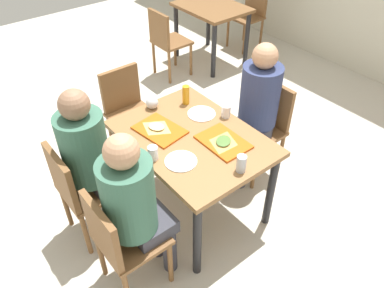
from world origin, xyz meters
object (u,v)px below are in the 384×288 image
person_in_red (91,154)px  paper_plate_center (202,114)px  chair_far_side (264,123)px  soda_can (241,164)px  tray_red_near (160,130)px  plastic_cup_a (226,111)px  chair_near_right (120,239)px  background_chair_far (250,12)px  pizza_slice_a (157,127)px  plastic_cup_b (153,153)px  paper_plate_near_edge (181,161)px  person_in_brown_jacket (135,202)px  chair_left_end (128,107)px  pizza_slice_b (223,141)px  background_chair_near (166,39)px  background_table (212,16)px  foil_bundle (152,103)px  tray_red_far (223,142)px  chair_near_left (79,188)px  person_far_side (256,105)px  main_table (192,147)px

person_in_red → paper_plate_center: (0.11, 0.90, 0.00)m
chair_far_side → soda_can: 0.97m
tray_red_near → plastic_cup_a: 0.54m
soda_can → chair_near_right: bearing=-103.5°
paper_plate_center → background_chair_far: 2.98m
pizza_slice_a → plastic_cup_b: bearing=-38.5°
paper_plate_near_edge → plastic_cup_a: (-0.20, 0.59, 0.05)m
pizza_slice_a → paper_plate_center: bearing=82.1°
chair_near_right → tray_red_near: chair_near_right is taller
person_in_brown_jacket → plastic_cup_a: size_ratio=12.70×
chair_left_end → pizza_slice_b: size_ratio=3.58×
person_in_red → plastic_cup_a: 1.06m
pizza_slice_a → background_chair_near: size_ratio=0.26×
chair_left_end → background_table: size_ratio=0.96×
pizza_slice_a → foil_bundle: 0.29m
background_chair_near → tray_red_far: bearing=-25.5°
chair_near_left → chair_near_right: bearing=0.0°
background_chair_near → plastic_cup_b: bearing=-37.4°
background_chair_far → tray_red_far: bearing=-49.3°
person_in_red → pizza_slice_b: 0.92m
chair_near_right → person_far_side: bearing=100.9°
chair_near_left → soda_can: soda_can is taller
pizza_slice_b → plastic_cup_b: bearing=-111.2°
person_in_brown_jacket → paper_plate_near_edge: bearing=104.7°
person_far_side → chair_far_side: bearing=90.0°
soda_can → tray_red_near: bearing=-166.1°
person_in_brown_jacket → foil_bundle: person_in_brown_jacket is taller
tray_red_far → background_chair_far: size_ratio=0.42×
main_table → foil_bundle: size_ratio=11.35×
paper_plate_near_edge → foil_bundle: foil_bundle is taller
tray_red_far → pizza_slice_b: pizza_slice_b is taller
person_in_brown_jacket → background_table: size_ratio=1.41×
main_table → paper_plate_center: 0.31m
chair_near_left → paper_plate_near_edge: bearing=51.6°
tray_red_far → background_chair_near: size_ratio=0.42×
chair_near_left → background_table: size_ratio=0.96×
pizza_slice_a → soda_can: 0.73m
background_table → soda_can: bearing=-37.5°
chair_near_right → person_in_red: size_ratio=0.68×
tray_red_near → paper_plate_near_edge: size_ratio=1.64×
person_far_side → pizza_slice_b: 0.59m
paper_plate_center → foil_bundle: size_ratio=2.20×
paper_plate_near_edge → background_table: (-2.12, 2.11, -0.13)m
chair_near_left → chair_far_side: size_ratio=1.00×
paper_plate_center → soda_can: (0.65, -0.21, 0.06)m
chair_far_side → soda_can: bearing=-58.4°
person_far_side → pizza_slice_a: person_far_side is taller
paper_plate_center → foil_bundle: (-0.31, -0.25, 0.05)m
chair_near_left → plastic_cup_b: size_ratio=8.60×
paper_plate_near_edge → person_in_red: bearing=-136.4°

